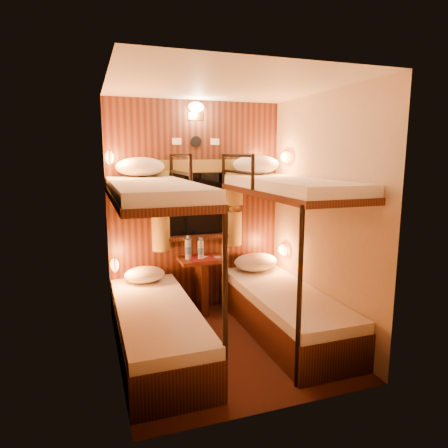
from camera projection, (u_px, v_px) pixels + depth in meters
name	position (u px, v px, depth m)	size (l,w,h in m)	color
floor	(226.00, 345.00, 3.84)	(2.10, 2.10, 0.00)	black
ceiling	(226.00, 85.00, 3.42)	(2.10, 2.10, 0.00)	silver
wall_back	(196.00, 208.00, 4.61)	(2.40, 2.40, 0.00)	#C6B293
wall_front	(278.00, 248.00, 2.66)	(2.40, 2.40, 0.00)	#C6B293
wall_left	(113.00, 229.00, 3.31)	(2.40, 2.40, 0.00)	#C6B293
wall_right	(321.00, 217.00, 3.95)	(2.40, 2.40, 0.00)	#C6B293
back_panel	(196.00, 208.00, 4.60)	(2.00, 0.03, 2.40)	black
bunk_left	(156.00, 295.00, 3.60)	(0.72, 1.90, 1.82)	black
bunk_right	(284.00, 280.00, 4.02)	(0.72, 1.90, 1.82)	black
window	(197.00, 210.00, 4.57)	(1.00, 0.12, 0.79)	black
curtains	(198.00, 203.00, 4.53)	(1.10, 0.22, 1.00)	olive
back_fixtures	(196.00, 114.00, 4.38)	(0.54, 0.09, 0.48)	black
reading_lamps	(205.00, 208.00, 4.28)	(2.00, 0.20, 1.25)	orange
table	(201.00, 278.00, 4.56)	(0.50, 0.34, 0.66)	maroon
bottle_left	(188.00, 249.00, 4.46)	(0.08, 0.08, 0.27)	#99BFE5
bottle_right	(201.00, 250.00, 4.47)	(0.07, 0.07, 0.25)	#99BFE5
sachet_a	(217.00, 257.00, 4.55)	(0.08, 0.06, 0.01)	silver
sachet_b	(205.00, 257.00, 4.56)	(0.07, 0.05, 0.01)	silver
pillow_lower_left	(145.00, 274.00, 4.27)	(0.43, 0.31, 0.17)	white
pillow_lower_right	(256.00, 262.00, 4.69)	(0.52, 0.37, 0.21)	white
pillow_upper_left	(140.00, 167.00, 4.10)	(0.50, 0.36, 0.20)	white
pillow_upper_right	(256.00, 165.00, 4.53)	(0.54, 0.39, 0.21)	white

